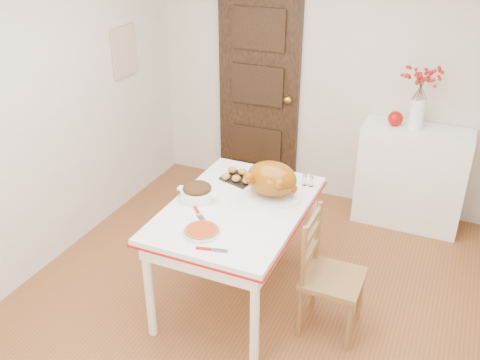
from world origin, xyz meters
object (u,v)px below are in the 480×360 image
at_px(kitchen_table, 237,253).
at_px(turkey_platter, 272,181).
at_px(sideboard, 411,177).
at_px(chair_oak, 333,276).
at_px(pumpkin_pie, 202,231).

xyz_separation_m(kitchen_table, turkey_platter, (0.18, 0.21, 0.54)).
height_order(sideboard, turkey_platter, turkey_platter).
height_order(chair_oak, pumpkin_pie, chair_oak).
relative_size(sideboard, chair_oak, 1.05).
xyz_separation_m(sideboard, pumpkin_pie, (-1.07, -2.08, 0.37)).
bearing_deg(turkey_platter, chair_oak, -42.78).
height_order(turkey_platter, pumpkin_pie, turkey_platter).
relative_size(sideboard, kitchen_table, 0.69).
bearing_deg(pumpkin_pie, chair_oak, 25.59).
distance_m(sideboard, turkey_platter, 1.74).
bearing_deg(chair_oak, kitchen_table, 86.97).
xyz_separation_m(kitchen_table, chair_oak, (0.73, -0.04, 0.04)).
bearing_deg(chair_oak, pumpkin_pie, 115.48).
bearing_deg(kitchen_table, pumpkin_pie, -98.57).
height_order(kitchen_table, turkey_platter, turkey_platter).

